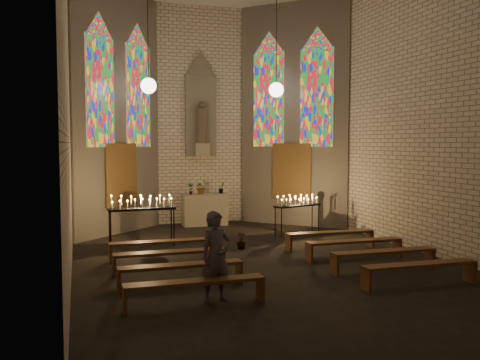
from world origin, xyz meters
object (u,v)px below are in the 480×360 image
altar (205,210)px  votive_stand_right (297,203)px  visitor (216,257)px  votive_stand_left (142,205)px  aisle_flower_pot (241,241)px

altar → votive_stand_right: size_ratio=0.93×
votive_stand_right → visitor: 6.66m
votive_stand_right → votive_stand_left: bearing=168.0°
aisle_flower_pot → votive_stand_left: (-2.31, 1.00, 0.85)m
votive_stand_left → visitor: bearing=-85.8°
altar → aisle_flower_pot: bearing=-90.2°
altar → visitor: bearing=-101.9°
votive_stand_right → visitor: size_ratio=1.00×
votive_stand_right → aisle_flower_pot: bearing=-163.5°
votive_stand_right → visitor: bearing=-142.4°
altar → votive_stand_left: size_ratio=0.83×
votive_stand_left → visitor: size_ratio=1.13×
aisle_flower_pot → visitor: 4.41m
altar → votive_stand_left: votive_stand_left is taller
votive_stand_right → altar: bearing=111.8°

